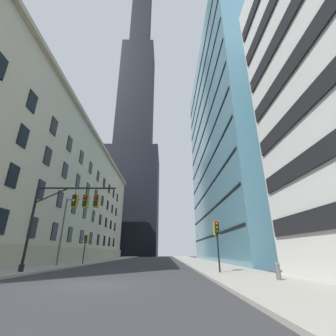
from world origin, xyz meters
The scene contains 10 objects.
ground_plane centered at (0.00, 0.00, -0.05)m, with size 102.00×160.00×0.10m, color #303033.
sidewalk_right centered at (8.50, 0.00, 0.07)m, with size 5.00×160.00×0.15m, color gray.
station_building centered at (-16.99, 28.34, 12.18)m, with size 12.66×68.68×24.42m.
dark_skyscraper centered at (-11.71, 83.03, 62.67)m, with size 23.54×23.54×213.21m.
glass_office_midrise centered at (20.95, 27.64, 22.38)m, with size 20.02×37.38×44.77m.
traffic_signal_mast centered at (-4.27, 6.03, 4.87)m, with size 6.59×0.63×6.56m.
traffic_light_near_right centered at (7.30, 5.44, 3.01)m, with size 0.40×0.63×3.58m.
traffic_light_far_left centered at (-6.93, 18.44, 2.88)m, with size 0.40×0.63×3.43m.
street_lamppost centered at (-8.06, 14.40, 4.53)m, with size 2.22×0.32×7.34m.
fire_hydrant centered at (9.25, 0.61, 0.61)m, with size 0.42×0.26×0.85m.
Camera 1 is at (3.43, -11.98, 1.48)m, focal length 23.84 mm.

